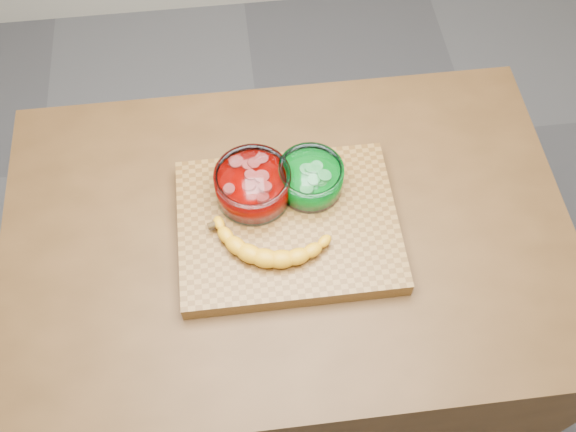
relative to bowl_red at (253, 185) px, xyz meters
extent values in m
plane|color=#5C5C61|center=(0.06, -0.07, -0.98)|extent=(3.50, 3.50, 0.00)
cube|color=#4D3117|center=(0.06, -0.07, -0.53)|extent=(1.20, 0.80, 0.90)
cube|color=brown|center=(0.06, -0.07, -0.06)|extent=(0.45, 0.35, 0.04)
cylinder|color=white|center=(0.00, 0.00, 0.00)|extent=(0.16, 0.16, 0.07)
cylinder|color=#AA0300|center=(0.00, 0.00, -0.01)|extent=(0.13, 0.13, 0.04)
cylinder|color=#D84944|center=(0.00, 0.00, 0.02)|extent=(0.13, 0.13, 0.02)
cylinder|color=white|center=(0.12, 0.01, 0.00)|extent=(0.14, 0.14, 0.06)
cylinder|color=#009A1B|center=(0.12, 0.01, -0.01)|extent=(0.11, 0.11, 0.04)
cylinder|color=#70EE79|center=(0.12, 0.01, 0.01)|extent=(0.11, 0.11, 0.02)
camera|label=1|loc=(-0.01, -0.73, 1.09)|focal=40.00mm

